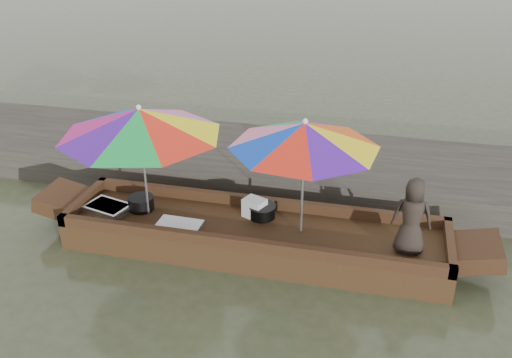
% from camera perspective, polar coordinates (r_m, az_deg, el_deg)
% --- Properties ---
extents(water, '(80.00, 80.00, 0.00)m').
position_cam_1_polar(water, '(7.66, -0.18, -7.05)').
color(water, '#384228').
rests_on(water, ground).
extents(dock, '(22.00, 2.20, 0.50)m').
position_cam_1_polar(dock, '(9.43, 3.04, 1.37)').
color(dock, '#2D2B26').
rests_on(dock, ground).
extents(boat_hull, '(4.99, 1.20, 0.35)m').
position_cam_1_polar(boat_hull, '(7.57, -0.18, -5.94)').
color(boat_hull, black).
rests_on(boat_hull, water).
extents(cooking_pot, '(0.35, 0.35, 0.19)m').
position_cam_1_polar(cooking_pot, '(8.00, -11.43, -2.37)').
color(cooking_pot, black).
rests_on(cooking_pot, boat_hull).
extents(tray_crayfish, '(0.67, 0.54, 0.09)m').
position_cam_1_polar(tray_crayfish, '(8.08, -14.62, -2.83)').
color(tray_crayfish, silver).
rests_on(tray_crayfish, boat_hull).
extents(tray_scallop, '(0.59, 0.42, 0.06)m').
position_cam_1_polar(tray_scallop, '(7.49, -7.76, -4.74)').
color(tray_scallop, silver).
rests_on(tray_scallop, boat_hull).
extents(charcoal_grill, '(0.35, 0.35, 0.16)m').
position_cam_1_polar(charcoal_grill, '(7.66, 0.61, -3.28)').
color(charcoal_grill, black).
rests_on(charcoal_grill, boat_hull).
extents(supply_bag, '(0.34, 0.31, 0.26)m').
position_cam_1_polar(supply_bag, '(7.65, -0.15, -2.91)').
color(supply_bag, silver).
rests_on(supply_bag, boat_hull).
extents(vendor, '(0.49, 0.33, 0.98)m').
position_cam_1_polar(vendor, '(6.97, 15.35, -3.63)').
color(vendor, black).
rests_on(vendor, boat_hull).
extents(umbrella_bow, '(2.40, 2.40, 1.55)m').
position_cam_1_polar(umbrella_bow, '(7.57, -11.17, 1.70)').
color(umbrella_bow, yellow).
rests_on(umbrella_bow, boat_hull).
extents(umbrella_stern, '(2.25, 2.25, 1.55)m').
position_cam_1_polar(umbrella_stern, '(7.00, 4.71, 0.04)').
color(umbrella_stern, '#FF560C').
rests_on(umbrella_stern, boat_hull).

